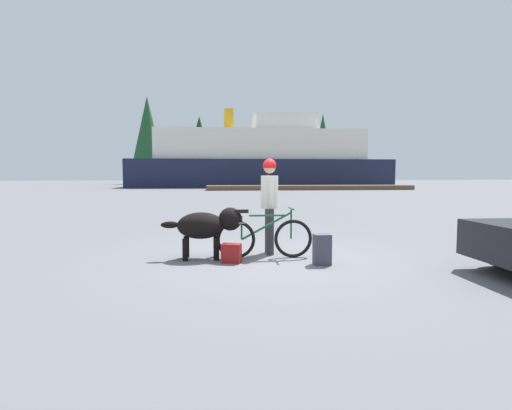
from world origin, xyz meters
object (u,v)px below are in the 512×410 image
backpack (322,250)px  dog (207,225)px  person_cyclist (269,196)px  handbag_pannier (231,253)px  bicycle (264,237)px  ferry_boat (260,160)px

backpack → dog: bearing=160.1°
person_cyclist → dog: 1.29m
person_cyclist → handbag_pannier: 1.38m
dog → backpack: dog is taller
bicycle → dog: size_ratio=1.20×
dog → ferry_boat: ferry_boat is taller
bicycle → person_cyclist: size_ratio=0.96×
person_cyclist → handbag_pannier: bearing=-136.1°
bicycle → dog: 1.02m
backpack → handbag_pannier: (-1.48, 0.30, -0.09)m
bicycle → person_cyclist: 0.82m
dog → backpack: bearing=-19.9°
person_cyclist → backpack: bearing=-53.9°
bicycle → ferry_boat: 39.00m
handbag_pannier → ferry_boat: bearing=82.9°
backpack → ferry_boat: size_ratio=0.02×
handbag_pannier → ferry_boat: 39.40m
dog → handbag_pannier: 0.71m
bicycle → person_cyclist: person_cyclist is taller
person_cyclist → ferry_boat: (4.14, 38.28, 1.91)m
handbag_pannier → dog: bearing=136.3°
person_cyclist → handbag_pannier: size_ratio=5.46×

